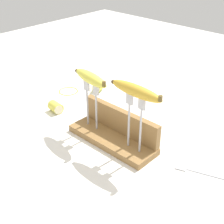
{
  "coord_description": "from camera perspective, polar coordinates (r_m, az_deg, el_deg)",
  "views": [
    {
      "loc": [
        0.63,
        -0.68,
        0.66
      ],
      "look_at": [
        0.0,
        0.0,
        0.12
      ],
      "focal_mm": 51.16,
      "sensor_mm": 36.0,
      "label": 1
    }
  ],
  "objects": [
    {
      "name": "wooden_board",
      "position": [
        1.13,
        -0.0,
        -4.9
      ],
      "size": [
        0.34,
        0.11,
        0.02
      ],
      "primitive_type": "cube",
      "color": "olive",
      "rests_on": "ground"
    },
    {
      "name": "banana_chunk_far",
      "position": [
        1.33,
        -10.13,
        0.82
      ],
      "size": [
        0.06,
        0.05,
        0.04
      ],
      "color": "#DBD147",
      "rests_on": "ground"
    },
    {
      "name": "banana_raised_left",
      "position": [
        1.09,
        -3.96,
        6.03
      ],
      "size": [
        0.18,
        0.07,
        0.04
      ],
      "color": "#DBD147",
      "rests_on": "fork_stand_left"
    },
    {
      "name": "ground_plane",
      "position": [
        1.14,
        -0.0,
        -5.4
      ],
      "size": [
        3.0,
        3.0,
        0.0
      ],
      "primitive_type": "plane",
      "color": "silver"
    },
    {
      "name": "fork_stand_left",
      "position": [
        1.13,
        -3.81,
        1.9
      ],
      "size": [
        0.07,
        0.01,
        0.18
      ],
      "color": "#B2B2B7",
      "rests_on": "wooden_board"
    },
    {
      "name": "banana_raised_right",
      "position": [
        0.96,
        4.19,
        3.74
      ],
      "size": [
        0.2,
        0.04,
        0.04
      ],
      "color": "gold",
      "rests_on": "fork_stand_right"
    },
    {
      "name": "board_backstop",
      "position": [
        1.13,
        1.59,
        -1.58
      ],
      "size": [
        0.33,
        0.02,
        0.09
      ],
      "primitive_type": "cube",
      "color": "olive",
      "rests_on": "wooden_board"
    },
    {
      "name": "fork_stand_right",
      "position": [
        1.01,
        3.99,
        -1.25
      ],
      "size": [
        0.07,
        0.01,
        0.19
      ],
      "color": "#B2B2B7",
      "rests_on": "wooden_board"
    },
    {
      "name": "banana_chunk_near",
      "position": [
        1.48,
        -2.53,
        4.47
      ],
      "size": [
        0.06,
        0.07,
        0.04
      ],
      "color": "#B2C138",
      "rests_on": "ground"
    },
    {
      "name": "wire_coil",
      "position": [
        1.5,
        -7.81,
        3.76
      ],
      "size": [
        0.09,
        0.09,
        0.0
      ],
      "primitive_type": "torus",
      "color": "gold",
      "rests_on": "ground"
    },
    {
      "name": "fork_fallen_near",
      "position": [
        1.05,
        14.3,
        -10.07
      ],
      "size": [
        0.16,
        0.07,
        0.01
      ],
      "color": "#B2B2B7",
      "rests_on": "ground"
    }
  ]
}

